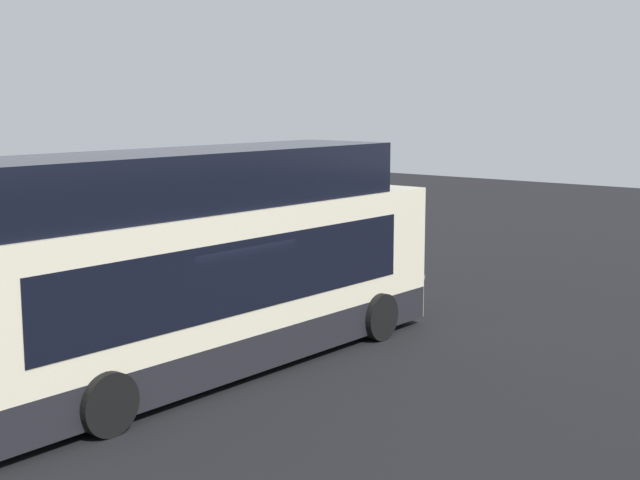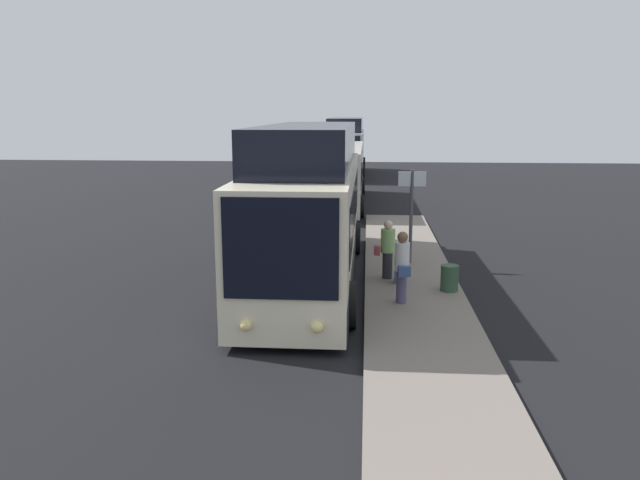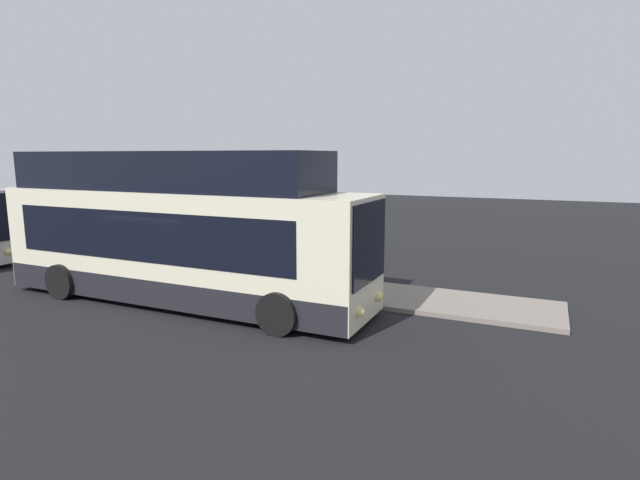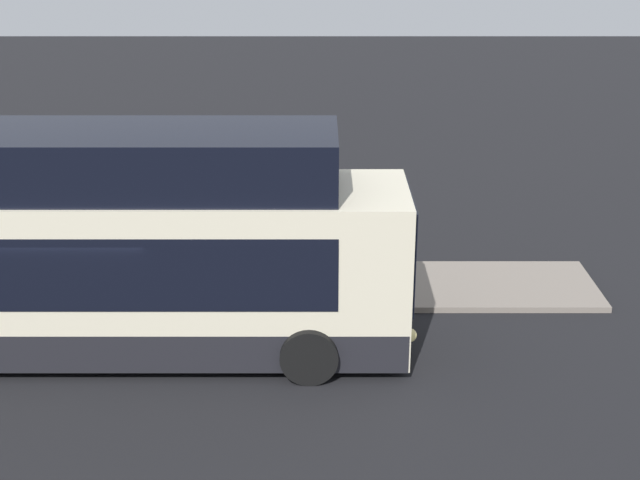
% 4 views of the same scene
% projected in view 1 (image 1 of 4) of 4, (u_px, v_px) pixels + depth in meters
% --- Properties ---
extents(ground, '(80.00, 80.00, 0.00)m').
position_uv_depth(ground, '(206.00, 373.00, 16.56)').
color(ground, black).
extents(platform, '(20.00, 2.44, 0.12)m').
position_uv_depth(platform, '(111.00, 344.00, 18.31)').
color(platform, slate).
rests_on(platform, ground).
extents(bus_lead, '(10.98, 2.70, 4.15)m').
position_uv_depth(bus_lead, '(207.00, 274.00, 16.44)').
color(bus_lead, beige).
rests_on(bus_lead, ground).
extents(passenger_boarding, '(0.55, 0.38, 1.68)m').
position_uv_depth(passenger_boarding, '(212.00, 281.00, 19.85)').
color(passenger_boarding, '#4C476B').
rests_on(passenger_boarding, platform).
extents(passenger_waiting, '(0.40, 0.57, 1.57)m').
position_uv_depth(passenger_waiting, '(143.00, 303.00, 18.03)').
color(passenger_waiting, '#2D2D33').
rests_on(passenger_waiting, platform).
extents(suitcase, '(0.33, 0.23, 0.89)m').
position_uv_depth(suitcase, '(150.00, 321.00, 18.63)').
color(suitcase, '#334C7F').
rests_on(suitcase, platform).
extents(sign_post, '(0.10, 0.79, 2.73)m').
position_uv_depth(sign_post, '(43.00, 268.00, 16.98)').
color(sign_post, '#4C4C51').
rests_on(sign_post, platform).
extents(trash_bin, '(0.44, 0.44, 0.65)m').
position_uv_depth(trash_bin, '(138.00, 307.00, 19.89)').
color(trash_bin, '#2D4C33').
rests_on(trash_bin, platform).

